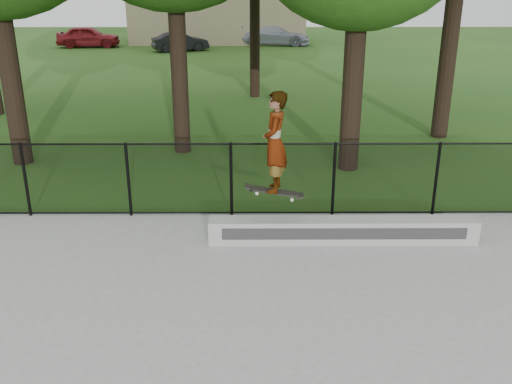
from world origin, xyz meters
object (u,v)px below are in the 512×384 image
grind_ledge (343,230)px  car_c (275,35)px  car_a (88,37)px  skater_airborne (275,144)px  car_b (180,42)px

grind_ledge → car_c: 30.81m
car_a → skater_airborne: size_ratio=2.16×
car_b → skater_airborne: 28.16m
grind_ledge → car_c: size_ratio=1.10×
car_c → skater_airborne: (-1.13, -30.91, 1.22)m
car_a → skater_airborne: skater_airborne is taller
car_b → car_c: (6.06, 3.22, 0.11)m
skater_airborne → grind_ledge: bearing=4.9°
car_b → car_c: 6.87m
car_a → car_b: (6.33, -2.11, -0.12)m
car_a → skater_airborne: 31.88m
car_a → skater_airborne: (11.26, -29.80, 1.21)m
car_c → skater_airborne: size_ratio=2.33×
grind_ledge → car_c: (-0.11, 30.81, 0.41)m
car_a → car_c: 12.44m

